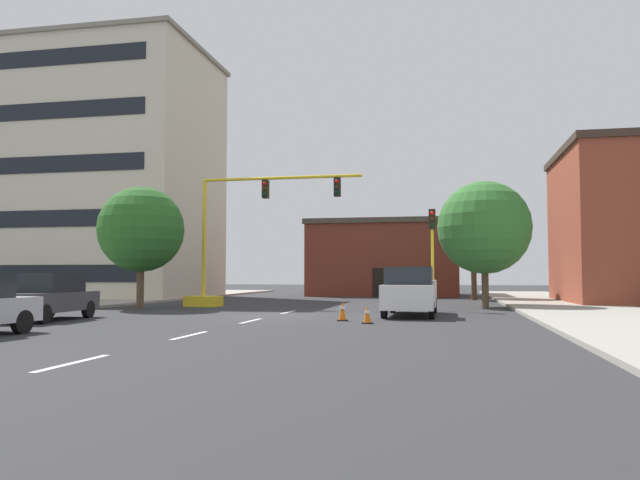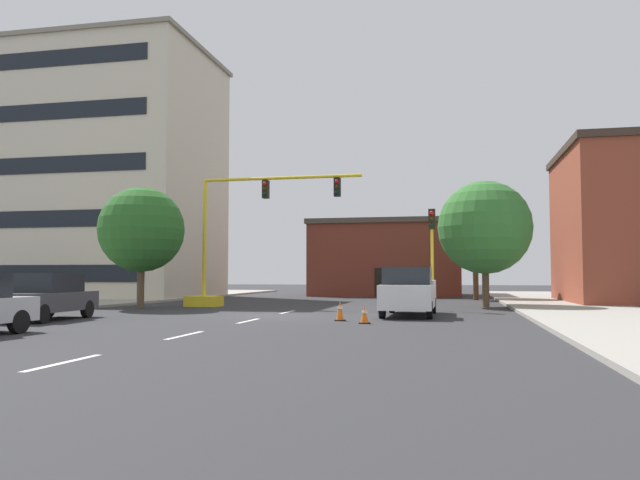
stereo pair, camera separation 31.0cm
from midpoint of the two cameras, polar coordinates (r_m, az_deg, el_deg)
ground_plane at (r=25.78m, az=-4.10°, el=-6.95°), size 160.00×160.00×0.00m
sidewalk_left at (r=38.48m, az=-19.75°, el=-5.43°), size 6.00×56.00×0.14m
sidewalk_right at (r=33.29m, az=22.38°, el=-5.75°), size 6.00×56.00×0.14m
lane_stripe_seg_0 at (r=12.98m, az=-21.81°, el=-10.41°), size 0.16×2.40×0.01m
lane_stripe_seg_1 at (r=17.79m, az=-11.80°, el=-8.55°), size 0.16×2.40×0.01m
lane_stripe_seg_2 at (r=22.92m, az=-6.20°, el=-7.39°), size 0.16×2.40×0.01m
lane_stripe_seg_3 at (r=28.18m, az=-2.68°, el=-6.62°), size 0.16×2.40×0.01m
building_tall_left at (r=48.74m, az=-19.02°, el=5.61°), size 15.69×11.57×18.01m
building_brick_center at (r=51.83m, az=6.45°, el=-1.70°), size 12.01×9.91×6.05m
traffic_signal_gantry at (r=33.24m, az=-8.38°, el=-2.17°), size 9.41×1.20×6.83m
traffic_light_pole_right at (r=29.90m, az=10.54°, el=0.38°), size 0.32×0.47×4.80m
tree_left_near at (r=32.26m, az=-15.80°, el=0.92°), size 4.26×4.26×6.08m
tree_right_far at (r=42.97m, az=14.25°, el=0.72°), size 4.16×4.16×6.65m
tree_right_mid at (r=33.57m, az=15.15°, el=1.11°), size 4.87×4.87×6.59m
pickup_truck_white at (r=25.86m, az=8.52°, el=-4.74°), size 2.06×5.42×1.99m
sedan_dark_gray_near_left at (r=25.15m, az=-23.52°, el=-4.75°), size 2.16×4.62×1.74m
traffic_cone_roadside_a at (r=21.61m, az=4.52°, el=-6.87°), size 0.36×0.36×0.61m
traffic_cone_roadside_b at (r=22.83m, az=2.24°, el=-6.52°), size 0.36×0.36×0.74m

